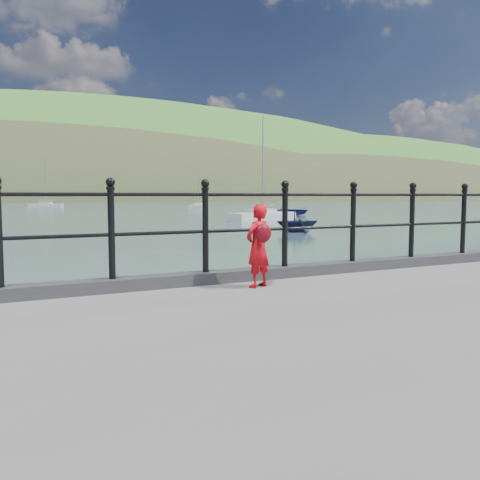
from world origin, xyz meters
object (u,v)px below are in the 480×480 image
launch_blue (287,211)px  launch_navy (297,221)px  child (258,245)px  railing (247,219)px  sailboat_deep (46,206)px  sailboat_near (262,217)px  sailboat_far (198,207)px

launch_blue → launch_navy: size_ratio=1.93×
child → launch_blue: 49.75m
railing → launch_navy: 22.93m
railing → child: 0.63m
railing → launch_blue: railing is taller
sailboat_deep → launch_navy: bearing=-59.6°
child → launch_navy: child is taller
child → sailboat_near: sailboat_near is taller
child → launch_navy: bearing=-147.5°
railing → launch_blue: bearing=57.0°
launch_navy → sailboat_deep: bearing=16.0°
sailboat_deep → sailboat_near: bearing=-53.7°
railing → sailboat_near: sailboat_near is taller
launch_blue → railing: bearing=-169.2°
sailboat_deep → railing: bearing=-69.0°
launch_navy → launch_blue: bearing=-19.7°
sailboat_near → launch_navy: bearing=-127.4°
child → railing: bearing=-125.9°
railing → launch_navy: (13.22, 18.70, -1.17)m
launch_navy → sailboat_near: (5.11, 13.08, -0.32)m
launch_navy → sailboat_far: bearing=-4.7°
child → launch_blue: size_ratio=0.21×
launch_navy → sailboat_deep: (-6.01, 71.49, -0.31)m
railing → sailboat_deep: size_ratio=2.08×
railing → sailboat_near: bearing=60.0°
launch_navy → sailboat_deep: 71.74m
launch_blue → sailboat_deep: bearing=65.5°
railing → sailboat_near: (18.32, 31.78, -1.48)m
railing → launch_blue: 49.23m
sailboat_far → sailboat_deep: bearing=72.2°
railing → sailboat_deep: bearing=85.4°
child → sailboat_far: size_ratio=0.10×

